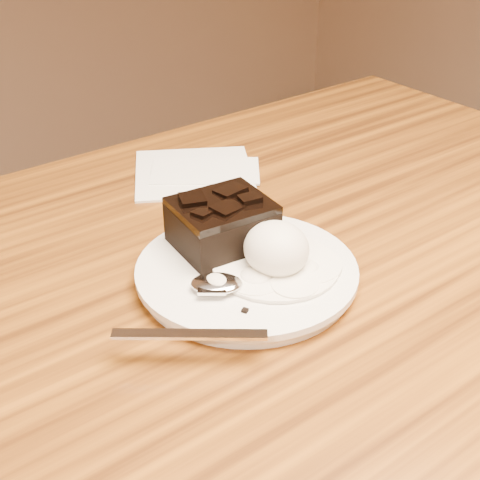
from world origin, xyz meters
TOP-DOWN VIEW (x-y plane):
  - plate at (0.05, 0.04)m, footprint 0.20×0.20m
  - brownie at (0.06, 0.09)m, footprint 0.09×0.08m
  - ice_cream_scoop at (0.07, 0.03)m, footprint 0.06×0.06m
  - melt_puddle at (0.07, 0.03)m, footprint 0.12×0.12m
  - spoon at (0.01, 0.03)m, footprint 0.16×0.14m
  - napkin at (0.14, 0.26)m, footprint 0.19×0.19m
  - crumb_a at (0.10, -0.01)m, footprint 0.01×0.01m
  - crumb_b at (0.01, -0.01)m, footprint 0.01×0.01m

SIDE VIEW (x-z plane):
  - napkin at x=0.14m, z-range 0.75..0.76m
  - plate at x=0.05m, z-range 0.75..0.77m
  - melt_puddle at x=0.07m, z-range 0.77..0.77m
  - crumb_b at x=0.01m, z-range 0.77..0.77m
  - crumb_a at x=0.10m, z-range 0.77..0.77m
  - spoon at x=0.01m, z-range 0.77..0.78m
  - brownie at x=0.06m, z-range 0.77..0.81m
  - ice_cream_scoop at x=0.07m, z-range 0.76..0.81m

